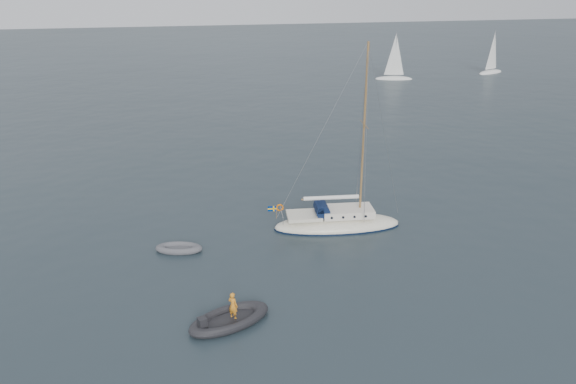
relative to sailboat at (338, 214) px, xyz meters
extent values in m
plane|color=black|center=(-2.20, -2.99, -0.94)|extent=(300.00, 300.00, 0.00)
ellipsoid|color=white|center=(0.00, 0.00, -0.81)|extent=(8.32, 2.59, 1.39)
cube|color=beige|center=(0.64, 0.00, 0.15)|extent=(3.33, 1.76, 0.51)
cube|color=white|center=(-2.22, 0.00, 0.00)|extent=(2.22, 1.76, 0.23)
cylinder|color=#0C1733|center=(-1.07, 0.00, 0.40)|extent=(0.89, 1.53, 0.89)
cube|color=#0C1733|center=(-1.25, 0.00, 0.59)|extent=(0.42, 1.53, 0.37)
cylinder|color=brown|center=(1.48, 0.00, 5.43)|extent=(0.14, 0.14, 11.09)
cylinder|color=brown|center=(1.48, 0.00, 5.99)|extent=(0.05, 2.03, 0.05)
cylinder|color=brown|center=(-0.47, 0.00, 1.14)|extent=(3.88, 0.09, 0.09)
cylinder|color=silver|center=(-0.47, 0.00, 1.18)|extent=(3.61, 0.26, 0.26)
cylinder|color=gray|center=(-3.70, 0.00, 0.40)|extent=(0.04, 2.03, 0.04)
torus|color=#DA5C00|center=(-3.75, 0.55, 0.40)|extent=(0.50, 0.09, 0.50)
cylinder|color=brown|center=(-4.02, 0.00, 0.30)|extent=(0.03, 0.03, 0.83)
cube|color=navy|center=(-4.30, 0.00, 0.58)|extent=(0.55, 0.02, 0.35)
cube|color=#FFB70B|center=(-4.30, 0.00, 0.58)|extent=(0.57, 0.03, 0.08)
cube|color=#FFB70B|center=(-4.20, 0.00, 0.58)|extent=(0.08, 0.03, 0.37)
cylinder|color=black|center=(-0.56, 0.89, 0.15)|extent=(0.17, 0.06, 0.17)
cylinder|color=black|center=(-0.56, -0.89, 0.15)|extent=(0.17, 0.06, 0.17)
cylinder|color=black|center=(0.18, 0.89, 0.15)|extent=(0.17, 0.06, 0.17)
cylinder|color=black|center=(0.18, -0.89, 0.15)|extent=(0.17, 0.06, 0.17)
cylinder|color=black|center=(0.92, 0.89, 0.15)|extent=(0.17, 0.06, 0.17)
cylinder|color=black|center=(0.92, -0.89, 0.15)|extent=(0.17, 0.06, 0.17)
cylinder|color=black|center=(1.66, 0.89, 0.15)|extent=(0.17, 0.06, 0.17)
cylinder|color=black|center=(1.66, -0.89, 0.15)|extent=(0.17, 0.06, 0.17)
cube|color=#4A4B4F|center=(-10.33, -1.28, -0.82)|extent=(1.73, 0.71, 0.10)
cube|color=black|center=(-8.18, -9.32, -0.79)|extent=(2.62, 1.09, 0.13)
cube|color=black|center=(-9.60, -9.32, -0.45)|extent=(0.38, 0.38, 0.66)
imported|color=orange|center=(-7.96, -9.32, -0.05)|extent=(0.51, 0.60, 1.40)
ellipsoid|color=silver|center=(24.03, 49.81, -0.90)|extent=(5.73, 1.91, 0.96)
cylinder|color=gray|center=(24.03, 49.81, 2.88)|extent=(0.10, 0.10, 6.69)
cone|color=silver|center=(23.98, 49.81, 2.88)|extent=(3.06, 3.06, 6.21)
ellipsoid|color=silver|center=(41.79, 51.93, -0.90)|extent=(5.52, 1.84, 0.92)
cylinder|color=gray|center=(41.79, 51.93, 2.74)|extent=(0.09, 0.09, 6.44)
cone|color=silver|center=(41.75, 51.93, 2.74)|extent=(2.95, 2.95, 5.98)
camera|label=1|loc=(-10.15, -32.18, 14.87)|focal=35.00mm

